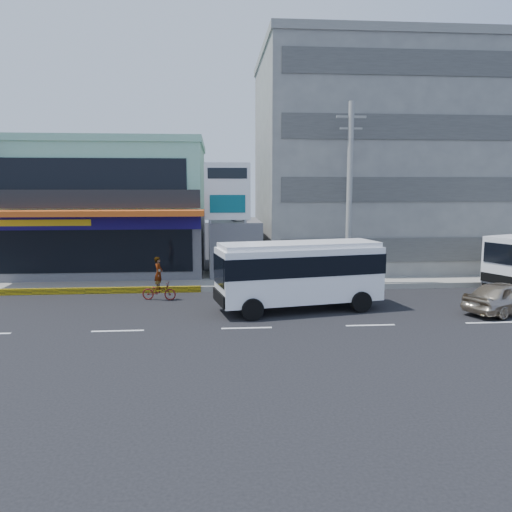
{
  "coord_description": "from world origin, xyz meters",
  "views": [
    {
      "loc": [
        -1.16,
        -19.08,
        5.5
      ],
      "look_at": [
        0.77,
        4.89,
        2.2
      ],
      "focal_mm": 35.0,
      "sensor_mm": 36.0,
      "label": 1
    }
  ],
  "objects_px": {
    "billboard": "(228,198)",
    "satellite_dish": "(235,220)",
    "minibus": "(299,270)",
    "sedan": "(505,297)",
    "utility_pole_near": "(349,194)",
    "shop_building": "(110,211)",
    "motorcycle_rider": "(159,286)",
    "concrete_building": "(378,166)"
  },
  "relations": [
    {
      "from": "utility_pole_near",
      "to": "shop_building",
      "type": "bearing_deg",
      "value": 154.94
    },
    {
      "from": "shop_building",
      "to": "minibus",
      "type": "relative_size",
      "value": 1.61
    },
    {
      "from": "satellite_dish",
      "to": "minibus",
      "type": "bearing_deg",
      "value": -72.79
    },
    {
      "from": "minibus",
      "to": "sedan",
      "type": "relative_size",
      "value": 1.84
    },
    {
      "from": "satellite_dish",
      "to": "billboard",
      "type": "xyz_separation_m",
      "value": [
        -0.5,
        -1.8,
        1.35
      ]
    },
    {
      "from": "billboard",
      "to": "sedan",
      "type": "relative_size",
      "value": 1.65
    },
    {
      "from": "minibus",
      "to": "motorcycle_rider",
      "type": "distance_m",
      "value": 7.12
    },
    {
      "from": "utility_pole_near",
      "to": "motorcycle_rider",
      "type": "bearing_deg",
      "value": -168.32
    },
    {
      "from": "minibus",
      "to": "satellite_dish",
      "type": "bearing_deg",
      "value": 107.21
    },
    {
      "from": "concrete_building",
      "to": "sedan",
      "type": "bearing_deg",
      "value": -83.48
    },
    {
      "from": "satellite_dish",
      "to": "billboard",
      "type": "relative_size",
      "value": 0.22
    },
    {
      "from": "shop_building",
      "to": "sedan",
      "type": "bearing_deg",
      "value": -32.49
    },
    {
      "from": "shop_building",
      "to": "satellite_dish",
      "type": "distance_m",
      "value": 8.54
    },
    {
      "from": "sedan",
      "to": "motorcycle_rider",
      "type": "distance_m",
      "value": 16.01
    },
    {
      "from": "shop_building",
      "to": "motorcycle_rider",
      "type": "bearing_deg",
      "value": -65.09
    },
    {
      "from": "utility_pole_near",
      "to": "sedan",
      "type": "xyz_separation_m",
      "value": [
        5.54,
        -5.9,
        -4.44
      ]
    },
    {
      "from": "motorcycle_rider",
      "to": "concrete_building",
      "type": "bearing_deg",
      "value": 34.63
    },
    {
      "from": "concrete_building",
      "to": "billboard",
      "type": "height_order",
      "value": "concrete_building"
    },
    {
      "from": "sedan",
      "to": "motorcycle_rider",
      "type": "xyz_separation_m",
      "value": [
        -15.54,
        3.83,
        -0.0
      ]
    },
    {
      "from": "satellite_dish",
      "to": "billboard",
      "type": "distance_m",
      "value": 2.31
    },
    {
      "from": "satellite_dish",
      "to": "utility_pole_near",
      "type": "relative_size",
      "value": 0.15
    },
    {
      "from": "utility_pole_near",
      "to": "motorcycle_rider",
      "type": "height_order",
      "value": "utility_pole_near"
    },
    {
      "from": "minibus",
      "to": "concrete_building",
      "type": "bearing_deg",
      "value": 58.64
    },
    {
      "from": "billboard",
      "to": "utility_pole_near",
      "type": "distance_m",
      "value": 6.75
    },
    {
      "from": "billboard",
      "to": "sedan",
      "type": "bearing_deg",
      "value": -32.59
    },
    {
      "from": "billboard",
      "to": "motorcycle_rider",
      "type": "height_order",
      "value": "billboard"
    },
    {
      "from": "satellite_dish",
      "to": "motorcycle_rider",
      "type": "xyz_separation_m",
      "value": [
        -4.0,
        -5.67,
        -2.87
      ]
    },
    {
      "from": "satellite_dish",
      "to": "motorcycle_rider",
      "type": "height_order",
      "value": "satellite_dish"
    },
    {
      "from": "utility_pole_near",
      "to": "sedan",
      "type": "relative_size",
      "value": 2.39
    },
    {
      "from": "billboard",
      "to": "satellite_dish",
      "type": "bearing_deg",
      "value": 74.48
    },
    {
      "from": "minibus",
      "to": "motorcycle_rider",
      "type": "relative_size",
      "value": 3.57
    },
    {
      "from": "concrete_building",
      "to": "motorcycle_rider",
      "type": "bearing_deg",
      "value": -145.37
    },
    {
      "from": "billboard",
      "to": "minibus",
      "type": "bearing_deg",
      "value": -64.63
    },
    {
      "from": "billboard",
      "to": "motorcycle_rider",
      "type": "distance_m",
      "value": 6.71
    },
    {
      "from": "utility_pole_near",
      "to": "sedan",
      "type": "distance_m",
      "value": 9.23
    },
    {
      "from": "sedan",
      "to": "utility_pole_near",
      "type": "bearing_deg",
      "value": 19.71
    },
    {
      "from": "shop_building",
      "to": "billboard",
      "type": "relative_size",
      "value": 1.8
    },
    {
      "from": "shop_building",
      "to": "concrete_building",
      "type": "bearing_deg",
      "value": 3.35
    },
    {
      "from": "concrete_building",
      "to": "utility_pole_near",
      "type": "relative_size",
      "value": 1.6
    },
    {
      "from": "shop_building",
      "to": "minibus",
      "type": "distance_m",
      "value": 15.51
    },
    {
      "from": "sedan",
      "to": "motorcycle_rider",
      "type": "height_order",
      "value": "motorcycle_rider"
    },
    {
      "from": "utility_pole_near",
      "to": "sedan",
      "type": "height_order",
      "value": "utility_pole_near"
    }
  ]
}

